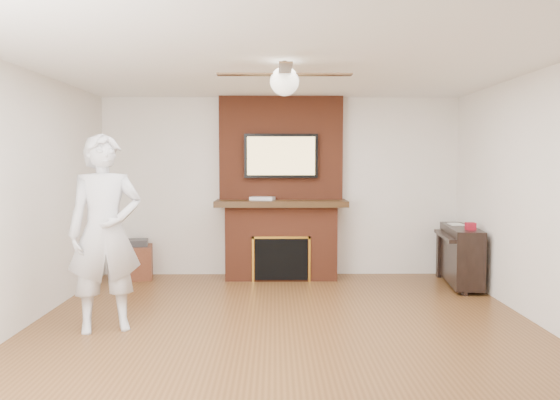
{
  "coord_description": "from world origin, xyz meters",
  "views": [
    {
      "loc": [
        -0.09,
        -4.95,
        1.6
      ],
      "look_at": [
        -0.03,
        0.9,
        1.19
      ],
      "focal_mm": 35.0,
      "sensor_mm": 36.0,
      "label": 1
    }
  ],
  "objects_px": {
    "side_table": "(135,260)",
    "piano": "(461,254)",
    "person": "(105,233)",
    "fireplace": "(281,206)"
  },
  "relations": [
    {
      "from": "side_table",
      "to": "piano",
      "type": "height_order",
      "value": "piano"
    },
    {
      "from": "person",
      "to": "piano",
      "type": "distance_m",
      "value": 4.43
    },
    {
      "from": "side_table",
      "to": "person",
      "type": "bearing_deg",
      "value": -92.27
    },
    {
      "from": "fireplace",
      "to": "piano",
      "type": "bearing_deg",
      "value": -13.32
    },
    {
      "from": "person",
      "to": "fireplace",
      "type": "bearing_deg",
      "value": 33.1
    },
    {
      "from": "fireplace",
      "to": "person",
      "type": "height_order",
      "value": "fireplace"
    },
    {
      "from": "side_table",
      "to": "piano",
      "type": "distance_m",
      "value": 4.35
    },
    {
      "from": "piano",
      "to": "person",
      "type": "bearing_deg",
      "value": -148.35
    },
    {
      "from": "fireplace",
      "to": "person",
      "type": "bearing_deg",
      "value": -125.49
    },
    {
      "from": "person",
      "to": "side_table",
      "type": "relative_size",
      "value": 3.44
    }
  ]
}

